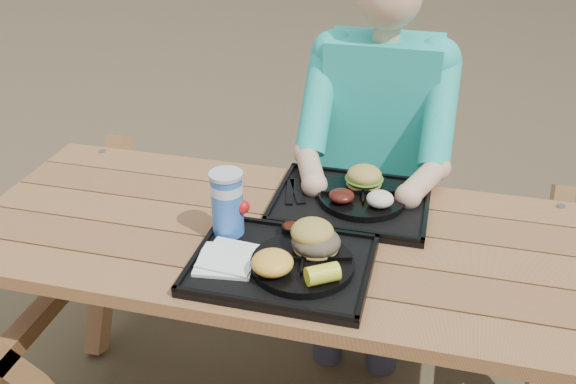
# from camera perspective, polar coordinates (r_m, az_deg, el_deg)

# --- Properties ---
(picnic_table) EXTENTS (1.80, 1.49, 0.75)m
(picnic_table) POSITION_cam_1_polar(r_m,az_deg,el_deg) (2.01, -0.00, -12.62)
(picnic_table) COLOR #999999
(picnic_table) RESTS_ON ground
(tray_near) EXTENTS (0.45, 0.35, 0.02)m
(tray_near) POSITION_cam_1_polar(r_m,az_deg,el_deg) (1.64, -0.56, -6.61)
(tray_near) COLOR black
(tray_near) RESTS_ON picnic_table
(tray_far) EXTENTS (0.45, 0.35, 0.02)m
(tray_far) POSITION_cam_1_polar(r_m,az_deg,el_deg) (1.91, 5.66, -1.01)
(tray_far) COLOR black
(tray_far) RESTS_ON picnic_table
(plate_near) EXTENTS (0.26, 0.26, 0.02)m
(plate_near) POSITION_cam_1_polar(r_m,az_deg,el_deg) (1.61, 1.30, -6.42)
(plate_near) COLOR black
(plate_near) RESTS_ON tray_near
(plate_far) EXTENTS (0.26, 0.26, 0.02)m
(plate_far) POSITION_cam_1_polar(r_m,az_deg,el_deg) (1.90, 6.63, -0.45)
(plate_far) COLOR black
(plate_far) RESTS_ON tray_far
(napkin_stack) EXTENTS (0.16, 0.16, 0.02)m
(napkin_stack) POSITION_cam_1_polar(r_m,az_deg,el_deg) (1.64, -5.52, -5.98)
(napkin_stack) COLOR white
(napkin_stack) RESTS_ON tray_near
(soda_cup) EXTENTS (0.08, 0.08, 0.17)m
(soda_cup) POSITION_cam_1_polar(r_m,az_deg,el_deg) (1.71, -5.41, -1.14)
(soda_cup) COLOR blue
(soda_cup) RESTS_ON tray_near
(condiment_bbq) EXTENTS (0.05, 0.05, 0.03)m
(condiment_bbq) POSITION_cam_1_polar(r_m,az_deg,el_deg) (1.72, 0.33, -3.43)
(condiment_bbq) COLOR #331005
(condiment_bbq) RESTS_ON tray_near
(condiment_mustard) EXTENTS (0.05, 0.05, 0.03)m
(condiment_mustard) POSITION_cam_1_polar(r_m,az_deg,el_deg) (1.72, 2.60, -3.73)
(condiment_mustard) COLOR yellow
(condiment_mustard) RESTS_ON tray_near
(sandwich) EXTENTS (0.12, 0.12, 0.12)m
(sandwich) POSITION_cam_1_polar(r_m,az_deg,el_deg) (1.61, 2.53, -3.37)
(sandwich) COLOR gold
(sandwich) RESTS_ON plate_near
(mac_cheese) EXTENTS (0.10, 0.10, 0.05)m
(mac_cheese) POSITION_cam_1_polar(r_m,az_deg,el_deg) (1.55, -1.41, -6.30)
(mac_cheese) COLOR yellow
(mac_cheese) RESTS_ON plate_near
(corn_cob) EXTENTS (0.11, 0.11, 0.05)m
(corn_cob) POSITION_cam_1_polar(r_m,az_deg,el_deg) (1.52, 3.09, -7.28)
(corn_cob) COLOR #F6F633
(corn_cob) RESTS_ON plate_near
(cutlery_far) EXTENTS (0.08, 0.15, 0.01)m
(cutlery_far) POSITION_cam_1_polar(r_m,az_deg,el_deg) (1.94, 0.86, 0.09)
(cutlery_far) COLOR black
(cutlery_far) RESTS_ON tray_far
(burger) EXTENTS (0.11, 0.11, 0.10)m
(burger) POSITION_cam_1_polar(r_m,az_deg,el_deg) (1.92, 6.83, 1.85)
(burger) COLOR gold
(burger) RESTS_ON plate_far
(baked_beans) EXTENTS (0.07, 0.07, 0.03)m
(baked_beans) POSITION_cam_1_polar(r_m,az_deg,el_deg) (1.85, 4.79, -0.35)
(baked_beans) COLOR #46130E
(baked_beans) RESTS_ON plate_far
(potato_salad) EXTENTS (0.08, 0.08, 0.04)m
(potato_salad) POSITION_cam_1_polar(r_m,az_deg,el_deg) (1.84, 8.19, -0.62)
(potato_salad) COLOR white
(potato_salad) RESTS_ON plate_far
(diner) EXTENTS (0.48, 0.84, 1.28)m
(diner) POSITION_cam_1_polar(r_m,az_deg,el_deg) (2.35, 7.81, 1.72)
(diner) COLOR #1AAABB
(diner) RESTS_ON ground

